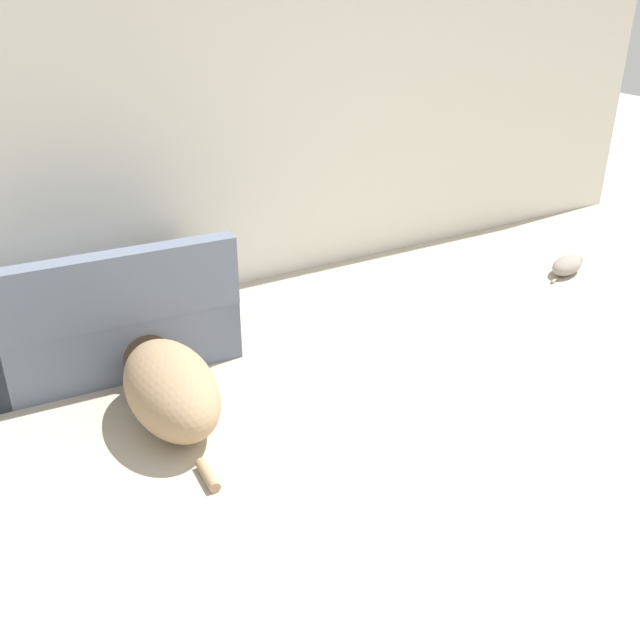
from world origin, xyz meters
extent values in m
cube|color=silver|center=(0.00, 3.89, 1.29)|extent=(7.79, 0.06, 2.58)
cube|color=slate|center=(-1.63, 3.25, 0.20)|extent=(1.69, 1.01, 0.40)
cube|color=slate|center=(-1.65, 2.85, 0.62)|extent=(1.64, 0.24, 0.44)
cube|color=slate|center=(-0.91, 3.21, 0.27)|extent=(0.26, 0.93, 0.54)
ellipsoid|color=#A38460|center=(-1.48, 2.26, 0.22)|extent=(0.53, 0.95, 0.44)
sphere|color=#493726|center=(-1.46, 2.81, 0.16)|extent=(0.33, 0.33, 0.31)
cylinder|color=#A38460|center=(-1.51, 1.69, 0.03)|extent=(0.07, 0.23, 0.06)
ellipsoid|color=gray|center=(2.11, 2.68, 0.07)|extent=(0.44, 0.32, 0.14)
sphere|color=#A89E93|center=(2.32, 2.76, 0.05)|extent=(0.13, 0.13, 0.10)
cylinder|color=gray|center=(1.88, 2.59, 0.01)|extent=(0.10, 0.06, 0.02)
camera|label=1|loc=(-2.45, -1.08, 2.36)|focal=40.00mm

